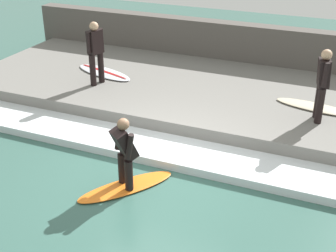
{
  "coord_description": "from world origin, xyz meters",
  "views": [
    {
      "loc": [
        -6.71,
        -3.17,
        4.72
      ],
      "look_at": [
        0.73,
        0.0,
        0.7
      ],
      "focal_mm": 50.0,
      "sensor_mm": 36.0,
      "label": 1
    }
  ],
  "objects_px": {
    "surfer_waiting_near": "(96,50)",
    "surfboard_waiting_near": "(104,72)",
    "surfer_waiting_far": "(323,82)",
    "surfer_riding": "(124,150)",
    "surfboard_riding": "(126,187)",
    "surfboard_waiting_far": "(316,107)"
  },
  "relations": [
    {
      "from": "surfboard_riding",
      "to": "surfboard_waiting_near",
      "type": "distance_m",
      "value": 4.89
    },
    {
      "from": "surfboard_waiting_far",
      "to": "surfboard_riding",
      "type": "bearing_deg",
      "value": 145.0
    },
    {
      "from": "surfboard_waiting_near",
      "to": "surfboard_waiting_far",
      "type": "distance_m",
      "value": 5.48
    },
    {
      "from": "surfboard_riding",
      "to": "surfboard_waiting_far",
      "type": "height_order",
      "value": "surfboard_waiting_far"
    },
    {
      "from": "surfboard_riding",
      "to": "surfer_waiting_far",
      "type": "relative_size",
      "value": 1.16
    },
    {
      "from": "surfer_waiting_far",
      "to": "surfboard_waiting_far",
      "type": "xyz_separation_m",
      "value": [
        0.61,
        0.1,
        -0.84
      ]
    },
    {
      "from": "surfer_waiting_near",
      "to": "surfer_waiting_far",
      "type": "distance_m",
      "value": 5.35
    },
    {
      "from": "surfer_riding",
      "to": "surfboard_waiting_near",
      "type": "xyz_separation_m",
      "value": [
        4.02,
        2.75,
        -0.33
      ]
    },
    {
      "from": "surfer_waiting_far",
      "to": "surfboard_riding",
      "type": "bearing_deg",
      "value": 139.29
    },
    {
      "from": "surfer_waiting_near",
      "to": "surfboard_waiting_far",
      "type": "bearing_deg",
      "value": -83.58
    },
    {
      "from": "surfboard_riding",
      "to": "surfer_waiting_far",
      "type": "bearing_deg",
      "value": -40.71
    },
    {
      "from": "surfer_waiting_near",
      "to": "surfer_waiting_far",
      "type": "xyz_separation_m",
      "value": [
        -0.02,
        -5.35,
        -0.02
      ]
    },
    {
      "from": "surfboard_riding",
      "to": "surfer_waiting_far",
      "type": "distance_m",
      "value": 4.52
    },
    {
      "from": "surfboard_waiting_far",
      "to": "surfer_waiting_near",
      "type": "bearing_deg",
      "value": 96.42
    },
    {
      "from": "surfer_waiting_near",
      "to": "surfer_waiting_far",
      "type": "bearing_deg",
      "value": -90.17
    },
    {
      "from": "surfboard_waiting_near",
      "to": "surfer_riding",
      "type": "bearing_deg",
      "value": -145.57
    },
    {
      "from": "surfer_waiting_near",
      "to": "surfer_waiting_far",
      "type": "height_order",
      "value": "surfer_waiting_near"
    },
    {
      "from": "surfer_riding",
      "to": "surfboard_waiting_near",
      "type": "relative_size",
      "value": 0.67
    },
    {
      "from": "surfer_waiting_near",
      "to": "surfboard_waiting_near",
      "type": "bearing_deg",
      "value": 18.14
    },
    {
      "from": "surfer_waiting_near",
      "to": "surfboard_riding",
      "type": "bearing_deg",
      "value": -142.68
    },
    {
      "from": "surfboard_riding",
      "to": "surfboard_waiting_far",
      "type": "relative_size",
      "value": 0.96
    },
    {
      "from": "surfer_riding",
      "to": "surfer_waiting_far",
      "type": "height_order",
      "value": "surfer_waiting_far"
    }
  ]
}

